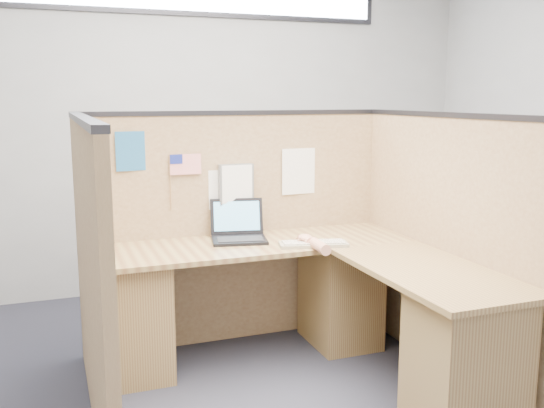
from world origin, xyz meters
name	(u,v)px	position (x,y,z in m)	size (l,w,h in m)	color
floor	(295,404)	(0.00, 0.00, 0.00)	(5.00, 5.00, 0.00)	black
wall_back	(193,123)	(0.00, 2.25, 1.40)	(5.00, 5.00, 0.00)	#999B9E
cubicle_partitions	(268,246)	(0.00, 0.43, 0.77)	(2.06, 1.83, 1.53)	#836141
l_desk	(306,312)	(0.18, 0.29, 0.39)	(1.95, 1.75, 0.73)	brown
laptop	(236,230)	(-0.07, 0.81, 0.79)	(0.38, 0.38, 0.24)	black
keyboard	(314,244)	(0.31, 0.48, 0.74)	(0.43, 0.23, 0.03)	gray
mouse	(305,241)	(0.28, 0.52, 0.75)	(0.10, 0.06, 0.04)	#B9B9BE
hand_forearm	(315,244)	(0.29, 0.40, 0.76)	(0.10, 0.34, 0.07)	tan
blue_poster	(130,151)	(-0.69, 0.97, 1.29)	(0.18, 0.00, 0.24)	#1F598E
american_flag	(182,166)	(-0.38, 0.96, 1.19)	(0.20, 0.01, 0.35)	olive
file_holder	(236,186)	(-0.03, 0.94, 1.05)	(0.23, 0.05, 0.29)	slate
paper_left	(223,190)	(-0.11, 0.97, 1.02)	(0.20, 0.00, 0.25)	white
paper_right	(299,171)	(0.42, 0.97, 1.12)	(0.24, 0.00, 0.31)	white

